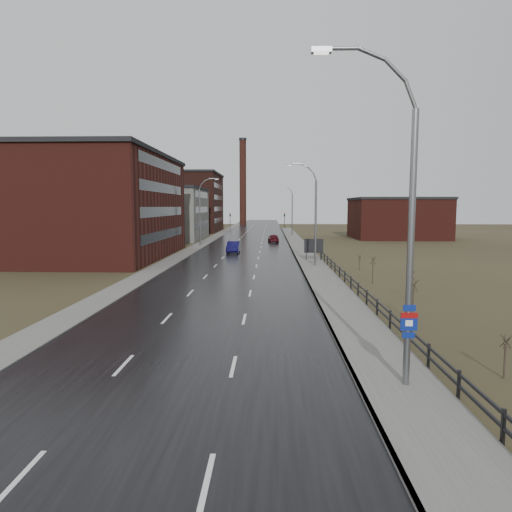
# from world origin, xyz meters

# --- Properties ---
(ground) EXTENTS (320.00, 320.00, 0.00)m
(ground) POSITION_xyz_m (0.00, 0.00, 0.00)
(ground) COLOR #2D2819
(ground) RESTS_ON ground
(road) EXTENTS (14.00, 300.00, 0.06)m
(road) POSITION_xyz_m (0.00, 60.00, 0.03)
(road) COLOR black
(road) RESTS_ON ground
(sidewalk_right) EXTENTS (3.20, 180.00, 0.18)m
(sidewalk_right) POSITION_xyz_m (8.60, 35.00, 0.09)
(sidewalk_right) COLOR #595651
(sidewalk_right) RESTS_ON ground
(curb_right) EXTENTS (0.16, 180.00, 0.18)m
(curb_right) POSITION_xyz_m (7.08, 35.00, 0.09)
(curb_right) COLOR slate
(curb_right) RESTS_ON ground
(sidewalk_left) EXTENTS (2.40, 260.00, 0.12)m
(sidewalk_left) POSITION_xyz_m (-8.20, 60.00, 0.06)
(sidewalk_left) COLOR #595651
(sidewalk_left) RESTS_ON ground
(warehouse_near) EXTENTS (22.44, 28.56, 13.50)m
(warehouse_near) POSITION_xyz_m (-20.99, 45.00, 6.76)
(warehouse_near) COLOR #471914
(warehouse_near) RESTS_ON ground
(warehouse_mid) EXTENTS (16.32, 20.40, 10.50)m
(warehouse_mid) POSITION_xyz_m (-17.99, 78.00, 5.26)
(warehouse_mid) COLOR slate
(warehouse_mid) RESTS_ON ground
(warehouse_far) EXTENTS (26.52, 24.48, 15.50)m
(warehouse_far) POSITION_xyz_m (-22.99, 108.00, 7.76)
(warehouse_far) COLOR #331611
(warehouse_far) RESTS_ON ground
(building_right) EXTENTS (18.36, 16.32, 8.50)m
(building_right) POSITION_xyz_m (30.30, 82.00, 4.26)
(building_right) COLOR #471914
(building_right) RESTS_ON ground
(smokestack) EXTENTS (2.70, 2.70, 30.70)m
(smokestack) POSITION_xyz_m (-6.00, 150.00, 15.50)
(smokestack) COLOR #331611
(smokestack) RESTS_ON ground
(streetlight_main) EXTENTS (3.91, 0.29, 12.11)m
(streetlight_main) POSITION_xyz_m (8.47, 2.00, 6.06)
(streetlight_main) COLOR slate
(streetlight_main) RESTS_ON ground
(streetlight_right_mid) EXTENTS (3.36, 0.28, 11.35)m
(streetlight_right_mid) POSITION_xyz_m (8.50, 36.00, 5.84)
(streetlight_right_mid) COLOR slate
(streetlight_right_mid) RESTS_ON ground
(streetlight_left) EXTENTS (3.36, 0.28, 11.35)m
(streetlight_left) POSITION_xyz_m (-7.70, 62.00, 5.84)
(streetlight_left) COLOR slate
(streetlight_left) RESTS_ON ground
(streetlight_right_far) EXTENTS (3.36, 0.28, 11.35)m
(streetlight_right_far) POSITION_xyz_m (8.50, 90.00, 5.84)
(streetlight_right_far) COLOR slate
(streetlight_right_far) RESTS_ON ground
(guardrail) EXTENTS (0.10, 53.05, 1.10)m
(guardrail) POSITION_xyz_m (10.30, 18.31, 0.71)
(guardrail) COLOR black
(guardrail) RESTS_ON ground
(shrub_b) EXTENTS (0.42, 0.44, 1.74)m
(shrub_b) POSITION_xyz_m (12.92, 3.13, 0.92)
(shrub_b) COLOR #382D23
(shrub_b) RESTS_ON ground
(shrub_c) EXTENTS (0.59, 0.62, 2.47)m
(shrub_c) POSITION_xyz_m (12.14, 12.03, 1.31)
(shrub_c) COLOR #382D23
(shrub_c) RESTS_ON ground
(shrub_d) EXTENTS (0.51, 0.54, 2.14)m
(shrub_d) POSITION_xyz_m (13.84, 17.99, 1.14)
(shrub_d) COLOR #382D23
(shrub_d) RESTS_ON ground
(shrub_e) EXTENTS (0.57, 0.60, 2.40)m
(shrub_e) POSITION_xyz_m (12.67, 24.94, 1.28)
(shrub_e) COLOR #382D23
(shrub_e) RESTS_ON ground
(shrub_f) EXTENTS (0.40, 0.42, 1.64)m
(shrub_f) POSITION_xyz_m (13.10, 32.98, 0.87)
(shrub_f) COLOR #382D23
(shrub_f) RESTS_ON ground
(billboard) EXTENTS (2.32, 0.17, 2.75)m
(billboard) POSITION_xyz_m (9.10, 41.01, 1.82)
(billboard) COLOR black
(billboard) RESTS_ON ground
(traffic_light_left) EXTENTS (0.58, 2.73, 5.30)m
(traffic_light_left) POSITION_xyz_m (-8.00, 120.00, 4.60)
(traffic_light_left) COLOR black
(traffic_light_left) RESTS_ON ground
(traffic_light_right) EXTENTS (0.58, 2.73, 5.30)m
(traffic_light_right) POSITION_xyz_m (8.00, 120.00, 4.60)
(traffic_light_right) COLOR black
(traffic_light_right) RESTS_ON ground
(car_near) EXTENTS (1.73, 4.97, 1.64)m
(car_near) POSITION_xyz_m (-1.43, 50.51, 0.82)
(car_near) COLOR #0F0D41
(car_near) RESTS_ON ground
(car_far) EXTENTS (2.14, 4.68, 1.56)m
(car_far) POSITION_xyz_m (4.42, 69.71, 0.78)
(car_far) COLOR #430B13
(car_far) RESTS_ON ground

